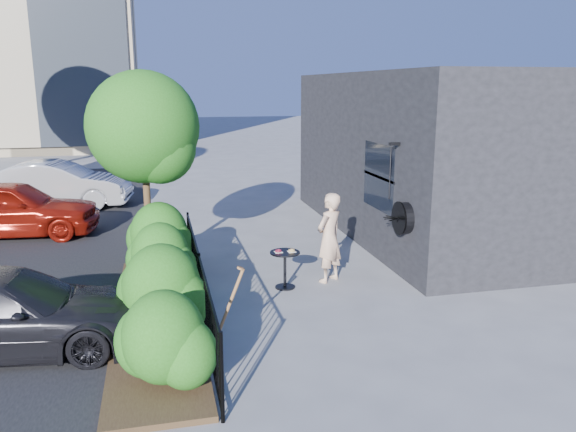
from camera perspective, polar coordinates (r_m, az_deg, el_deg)
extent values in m
plane|color=gray|center=(9.61, 0.25, -9.46)|extent=(120.00, 120.00, 0.00)
cube|color=black|center=(15.25, 16.73, 6.20)|extent=(6.00, 9.00, 4.00)
cube|color=black|center=(12.09, 9.23, 3.96)|extent=(0.04, 1.60, 1.40)
cube|color=black|center=(12.09, 9.25, 3.96)|extent=(0.05, 1.70, 0.06)
cylinder|color=black|center=(10.81, 11.69, -0.20)|extent=(0.18, 0.60, 0.60)
cylinder|color=black|center=(10.77, 11.20, -0.23)|extent=(0.03, 0.64, 0.64)
cube|color=black|center=(11.04, 10.83, 7.22)|extent=(0.25, 0.06, 0.06)
cylinder|color=black|center=(11.07, 10.33, 4.39)|extent=(0.02, 0.02, 1.05)
cylinder|color=black|center=(6.47, -6.75, -16.01)|extent=(0.05, 0.05, 1.10)
cylinder|color=black|center=(9.20, -8.94, -7.01)|extent=(0.05, 0.05, 1.10)
cylinder|color=black|center=(12.06, -10.07, -2.18)|extent=(0.05, 0.05, 1.10)
cube|color=black|center=(9.04, -9.05, -3.97)|extent=(0.03, 6.00, 0.03)
cube|color=black|center=(9.36, -8.84, -9.59)|extent=(0.03, 6.00, 0.03)
cylinder|color=black|center=(6.56, -6.85, -15.59)|extent=(0.02, 0.02, 1.04)
cylinder|color=black|center=(6.73, -7.05, -14.79)|extent=(0.02, 0.02, 1.04)
cylinder|color=black|center=(6.91, -7.24, -14.02)|extent=(0.02, 0.02, 1.04)
cylinder|color=black|center=(7.09, -7.42, -13.30)|extent=(0.02, 0.02, 1.04)
cylinder|color=black|center=(7.27, -7.59, -12.60)|extent=(0.02, 0.02, 1.04)
cylinder|color=black|center=(7.45, -7.75, -11.95)|extent=(0.02, 0.02, 1.04)
cylinder|color=black|center=(7.63, -7.91, -11.32)|extent=(0.02, 0.02, 1.04)
cylinder|color=black|center=(7.81, -8.05, -10.72)|extent=(0.02, 0.02, 1.04)
cylinder|color=black|center=(7.99, -8.19, -10.15)|extent=(0.02, 0.02, 1.04)
cylinder|color=black|center=(8.18, -8.32, -9.61)|extent=(0.02, 0.02, 1.04)
cylinder|color=black|center=(8.36, -8.44, -9.09)|extent=(0.02, 0.02, 1.04)
cylinder|color=black|center=(8.55, -8.56, -8.59)|extent=(0.02, 0.02, 1.04)
cylinder|color=black|center=(8.73, -8.67, -8.11)|extent=(0.02, 0.02, 1.04)
cylinder|color=black|center=(8.92, -8.78, -7.66)|extent=(0.02, 0.02, 1.04)
cylinder|color=black|center=(9.11, -8.89, -7.22)|extent=(0.02, 0.02, 1.04)
cylinder|color=black|center=(9.29, -8.99, -6.80)|extent=(0.02, 0.02, 1.04)
cylinder|color=black|center=(9.48, -9.08, -6.39)|extent=(0.02, 0.02, 1.04)
cylinder|color=black|center=(9.67, -9.17, -6.00)|extent=(0.02, 0.02, 1.04)
cylinder|color=black|center=(9.86, -9.26, -5.63)|extent=(0.02, 0.02, 1.04)
cylinder|color=black|center=(10.05, -9.34, -5.27)|extent=(0.02, 0.02, 1.04)
cylinder|color=black|center=(10.24, -9.43, -4.93)|extent=(0.02, 0.02, 1.04)
cylinder|color=black|center=(10.43, -9.50, -4.59)|extent=(0.02, 0.02, 1.04)
cylinder|color=black|center=(10.62, -9.58, -4.27)|extent=(0.02, 0.02, 1.04)
cylinder|color=black|center=(10.81, -9.65, -3.96)|extent=(0.02, 0.02, 1.04)
cylinder|color=black|center=(11.00, -9.72, -3.66)|extent=(0.02, 0.02, 1.04)
cylinder|color=black|center=(11.19, -9.79, -3.37)|extent=(0.02, 0.02, 1.04)
cylinder|color=black|center=(11.39, -9.85, -3.09)|extent=(0.02, 0.02, 1.04)
cylinder|color=black|center=(11.58, -9.92, -2.82)|extent=(0.02, 0.02, 1.04)
cylinder|color=black|center=(11.77, -9.98, -2.56)|extent=(0.02, 0.02, 1.04)
cylinder|color=black|center=(11.96, -10.04, -2.31)|extent=(0.02, 0.02, 1.04)
cube|color=#382616|center=(9.37, -13.16, -10.17)|extent=(1.30, 6.00, 0.08)
ellipsoid|color=#236015|center=(7.09, -12.48, -12.16)|extent=(1.10, 1.10, 1.24)
ellipsoid|color=#236015|center=(8.57, -12.69, -7.64)|extent=(1.10, 1.10, 1.24)
ellipsoid|color=#236015|center=(9.99, -12.82, -4.64)|extent=(1.10, 1.10, 1.24)
ellipsoid|color=#236015|center=(11.33, -12.91, -2.52)|extent=(1.10, 1.10, 1.24)
cylinder|color=#3F2B19|center=(11.70, -14.04, 0.43)|extent=(0.14, 0.14, 2.40)
sphere|color=#236015|center=(11.46, -14.50, 8.45)|extent=(2.20, 2.20, 2.20)
sphere|color=#236015|center=(11.29, -12.89, 6.79)|extent=(1.43, 1.43, 1.43)
cylinder|color=black|center=(10.36, -0.31, -3.74)|extent=(0.56, 0.56, 0.03)
cylinder|color=black|center=(10.47, -0.31, -5.53)|extent=(0.06, 0.06, 0.67)
cylinder|color=black|center=(10.58, -0.31, -7.22)|extent=(0.37, 0.37, 0.03)
cube|color=white|center=(10.34, -0.98, -3.68)|extent=(0.15, 0.15, 0.01)
cube|color=white|center=(10.37, 0.37, -3.63)|extent=(0.15, 0.15, 0.01)
torus|color=#530D18|center=(10.33, -0.98, -3.56)|extent=(0.12, 0.12, 0.04)
torus|color=#AD824A|center=(10.36, 0.37, -3.51)|extent=(0.12, 0.12, 0.04)
imported|color=#D9AE8C|center=(10.71, 4.21, -2.21)|extent=(0.75, 0.71, 1.73)
cylinder|color=brown|center=(7.87, -6.10, -9.26)|extent=(0.48, 0.05, 1.12)
cube|color=gray|center=(8.11, -7.23, -13.32)|extent=(0.11, 0.17, 0.24)
cylinder|color=brown|center=(7.70, -4.87, -5.31)|extent=(0.10, 0.09, 0.06)
imported|color=maroon|center=(15.53, -26.39, 0.69)|extent=(4.34, 2.08, 1.43)
imported|color=#A3A3A7|center=(18.70, -22.39, 2.97)|extent=(4.52, 2.11, 1.43)
imported|color=black|center=(8.94, -26.81, -8.71)|extent=(4.15, 2.02, 1.16)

